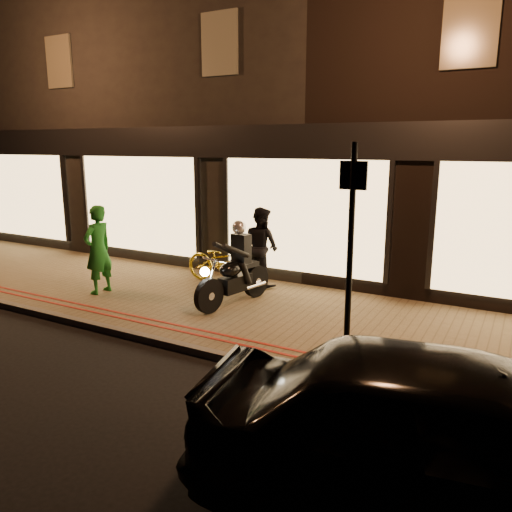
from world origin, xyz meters
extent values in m
plane|color=black|center=(0.00, 0.00, 0.00)|extent=(90.00, 90.00, 0.00)
cube|color=brown|center=(0.00, 2.00, 0.06)|extent=(50.00, 4.00, 0.12)
cube|color=#59544C|center=(0.00, 0.05, 0.06)|extent=(50.00, 0.14, 0.12)
cube|color=maroon|center=(0.00, 0.45, 0.12)|extent=(50.00, 0.06, 0.01)
cube|color=maroon|center=(0.00, 0.65, 0.12)|extent=(50.00, 0.06, 0.01)
cube|color=black|center=(-6.00, 9.00, 4.25)|extent=(12.00, 10.00, 8.50)
cube|color=black|center=(0.00, 3.95, 3.15)|extent=(48.00, 0.12, 0.70)
cube|color=#F7C87B|center=(-9.00, 3.94, 1.61)|extent=(3.60, 0.06, 2.38)
cube|color=#F7C87B|center=(-4.50, 3.94, 1.61)|extent=(3.60, 0.06, 2.38)
cube|color=#F7C87B|center=(0.00, 3.94, 1.61)|extent=(3.60, 0.06, 2.38)
cube|color=#3F331E|center=(-7.00, 3.95, 5.20)|extent=(0.90, 0.06, 1.30)
cube|color=#3F331E|center=(-2.00, 3.95, 5.20)|extent=(0.90, 0.06, 1.30)
cube|color=#3F331E|center=(3.00, 3.95, 5.00)|extent=(0.90, 0.06, 1.30)
cylinder|color=black|center=(-0.68, 1.45, 0.44)|extent=(0.24, 0.65, 0.64)
cylinder|color=black|center=(-0.42, 2.72, 0.44)|extent=(0.24, 0.65, 0.64)
cylinder|color=silver|center=(-0.68, 1.45, 0.44)|extent=(0.16, 0.16, 0.14)
cylinder|color=silver|center=(-0.42, 2.72, 0.44)|extent=(0.16, 0.16, 0.14)
cube|color=black|center=(-0.54, 2.13, 0.52)|extent=(0.39, 0.74, 0.30)
ellipsoid|color=black|center=(-0.57, 2.00, 0.82)|extent=(0.42, 0.56, 0.29)
cube|color=black|center=(-0.48, 2.43, 0.82)|extent=(0.32, 0.58, 0.09)
cylinder|color=silver|center=(-0.65, 1.59, 1.07)|extent=(0.59, 0.15, 0.03)
cylinder|color=silver|center=(-0.67, 1.49, 0.74)|extent=(0.11, 0.33, 0.71)
sphere|color=white|center=(-0.70, 1.36, 0.90)|extent=(0.20, 0.20, 0.17)
cylinder|color=silver|center=(-0.34, 2.55, 0.40)|extent=(0.18, 0.55, 0.07)
cube|color=black|center=(-0.51, 2.30, 1.17)|extent=(0.38, 0.28, 0.55)
sphere|color=#B2B3B9|center=(-0.52, 2.24, 1.58)|extent=(0.31, 0.31, 0.26)
cylinder|color=black|center=(-0.73, 2.02, 1.20)|extent=(0.12, 0.60, 0.34)
cylinder|color=black|center=(-0.41, 1.95, 1.20)|extent=(0.28, 0.60, 0.34)
cylinder|color=black|center=(-0.65, 2.29, 0.72)|extent=(0.15, 0.28, 0.46)
cylinder|color=black|center=(-0.38, 2.23, 0.72)|extent=(0.24, 0.29, 0.46)
cylinder|color=black|center=(2.27, 0.32, 1.62)|extent=(0.08, 0.08, 3.00)
cube|color=black|center=(2.27, 0.32, 2.72)|extent=(0.35, 0.05, 0.35)
imported|color=yellow|center=(-1.51, 3.22, 0.60)|extent=(1.85, 0.66, 0.97)
imported|color=#1F7423|center=(-3.34, 1.41, 1.02)|extent=(0.45, 0.67, 1.80)
imported|color=black|center=(-0.73, 3.51, 0.97)|extent=(1.00, 0.91, 1.69)
imported|color=black|center=(3.94, -1.71, 0.76)|extent=(4.70, 2.52, 1.52)
camera|label=1|loc=(4.22, -5.63, 3.09)|focal=35.00mm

